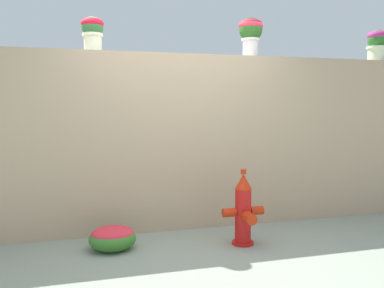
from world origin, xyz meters
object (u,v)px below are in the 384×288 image
object	(u,v)px
potted_plant_2	(251,32)
flower_bush_left	(113,237)
potted_plant_1	(93,30)
fire_hydrant	(243,211)
potted_plant_3	(377,43)

from	to	relation	value
potted_plant_2	flower_bush_left	distance (m)	2.98
potted_plant_1	flower_bush_left	size ratio (longest dim) A/B	0.80
potted_plant_1	fire_hydrant	xyz separation A→B (m)	(1.48, -0.85, -1.95)
fire_hydrant	flower_bush_left	size ratio (longest dim) A/B	1.68
potted_plant_2	fire_hydrant	distance (m)	2.28
potted_plant_2	fire_hydrant	size ratio (longest dim) A/B	0.61
fire_hydrant	potted_plant_1	bearing A→B (deg)	150.23
fire_hydrant	potted_plant_2	bearing A→B (deg)	63.18
fire_hydrant	flower_bush_left	bearing A→B (deg)	170.65
potted_plant_3	fire_hydrant	bearing A→B (deg)	-159.02
potted_plant_2	potted_plant_3	size ratio (longest dim) A/B	1.12
potted_plant_3	flower_bush_left	size ratio (longest dim) A/B	0.92
potted_plant_1	flower_bush_left	world-z (taller)	potted_plant_1
potted_plant_3	potted_plant_1	bearing A→B (deg)	-179.16
potted_plant_1	fire_hydrant	world-z (taller)	potted_plant_1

